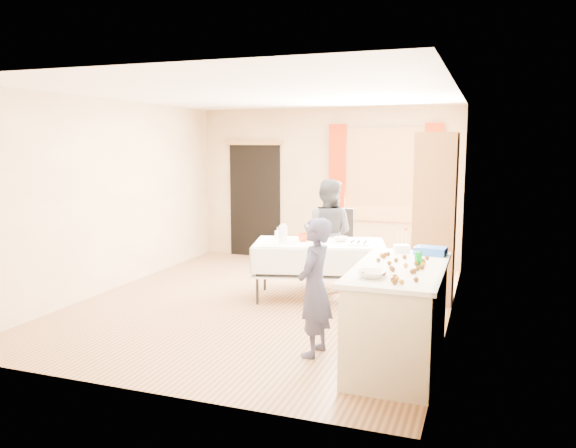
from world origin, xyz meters
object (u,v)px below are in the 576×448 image
at_px(girl, 315,287).
at_px(woman, 328,233).
at_px(cabinet, 435,218).
at_px(party_table, 319,265).
at_px(chair, 337,259).
at_px(counter, 399,315).

relative_size(girl, woman, 0.87).
bearing_deg(woman, cabinet, 173.78).
height_order(cabinet, party_table, cabinet).
bearing_deg(woman, chair, -92.35).
height_order(cabinet, counter, cabinet).
bearing_deg(woman, party_table, 98.45).
relative_size(cabinet, girl, 1.62).
bearing_deg(girl, counter, 98.62).
xyz_separation_m(cabinet, counter, (-0.10, -2.24, -0.62)).
height_order(party_table, chair, chair).
bearing_deg(counter, woman, 119.03).
bearing_deg(chair, girl, -86.62).
distance_m(cabinet, party_table, 1.59).
distance_m(cabinet, counter, 2.33).
relative_size(cabinet, party_table, 1.17).
xyz_separation_m(chair, woman, (-0.03, -0.40, 0.45)).
height_order(girl, woman, woman).
height_order(chair, woman, woman).
xyz_separation_m(counter, party_table, (-1.31, 1.84, -0.01)).
bearing_deg(counter, chair, 114.96).
xyz_separation_m(cabinet, girl, (-0.89, -2.31, -0.41)).
bearing_deg(girl, cabinet, 163.00).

